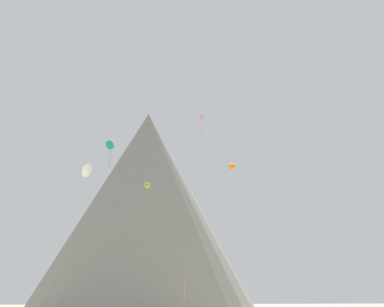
# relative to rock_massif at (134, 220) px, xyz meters

# --- Properties ---
(rock_massif) EXTENTS (79.22, 79.22, 52.55)m
(rock_massif) POSITION_rel_rock_massif_xyz_m (0.00, 0.00, 0.00)
(rock_massif) COLOR gray
(rock_massif) RESTS_ON ground_plane
(kite_gold_low) EXTENTS (0.33, 0.83, 4.15)m
(kite_gold_low) POSITION_rel_rock_massif_xyz_m (9.11, -30.44, -17.06)
(kite_gold_low) COLOR gold
(kite_pink_high) EXTENTS (0.88, 0.31, 4.20)m
(kite_pink_high) POSITION_rel_rock_massif_xyz_m (11.46, -36.38, 13.97)
(kite_pink_high) COLOR pink
(kite_orange_mid) EXTENTS (1.20, 1.27, 1.22)m
(kite_orange_mid) POSITION_rel_rock_massif_xyz_m (14.13, -48.65, 1.11)
(kite_orange_mid) COLOR orange
(kite_lime_mid) EXTENTS (1.02, 1.03, 0.94)m
(kite_lime_mid) POSITION_rel_rock_massif_xyz_m (0.97, -42.24, -0.96)
(kite_lime_mid) COLOR #8CD133
(kite_white_mid) EXTENTS (2.08, 2.56, 2.30)m
(kite_white_mid) POSITION_rel_rock_massif_xyz_m (-8.83, -45.18, 0.31)
(kite_white_mid) COLOR white
(kite_teal_high) EXTENTS (1.92, 1.40, 5.90)m
(kite_teal_high) POSITION_rel_rock_massif_xyz_m (-6.32, -27.92, 10.70)
(kite_teal_high) COLOR teal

